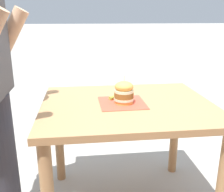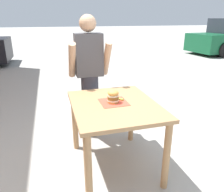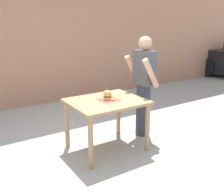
# 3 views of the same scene
# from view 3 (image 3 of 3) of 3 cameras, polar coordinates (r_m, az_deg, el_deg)

# --- Properties ---
(ground_plane) EXTENTS (80.00, 80.00, 0.00)m
(ground_plane) POSITION_cam_3_polar(r_m,az_deg,el_deg) (4.18, -1.17, -11.28)
(ground_plane) COLOR #ADAAA3
(patio_table) EXTENTS (0.89, 1.09, 0.78)m
(patio_table) POSITION_cam_3_polar(r_m,az_deg,el_deg) (3.93, -1.23, -2.70)
(patio_table) COLOR tan
(patio_table) RESTS_ON ground
(serving_paper) EXTENTS (0.29, 0.29, 0.00)m
(serving_paper) POSITION_cam_3_polar(r_m,az_deg,el_deg) (3.90, -0.79, -0.83)
(serving_paper) COLOR #D64C38
(serving_paper) RESTS_ON patio_table
(sandwich) EXTENTS (0.13, 0.13, 0.18)m
(sandwich) POSITION_cam_3_polar(r_m,az_deg,el_deg) (3.89, -1.00, 0.22)
(sandwich) COLOR gold
(sandwich) RESTS_ON serving_paper
(pickle_spear) EXTENTS (0.07, 0.08, 0.02)m
(pickle_spear) POSITION_cam_3_polar(r_m,az_deg,el_deg) (3.85, 0.36, -0.83)
(pickle_spear) COLOR #8EA83D
(pickle_spear) RESTS_ON serving_paper
(diner_across_table) EXTENTS (0.55, 0.35, 1.69)m
(diner_across_table) POSITION_cam_3_polar(r_m,az_deg,el_deg) (4.41, 6.91, 2.34)
(diner_across_table) COLOR #33333D
(diner_across_table) RESTS_ON ground
(parked_car_near_curb) EXTENTS (4.21, 1.86, 1.60)m
(parked_car_near_curb) POSITION_cam_3_polar(r_m,az_deg,el_deg) (11.45, 17.66, 9.18)
(parked_car_near_curb) COLOR black
(parked_car_near_curb) RESTS_ON ground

